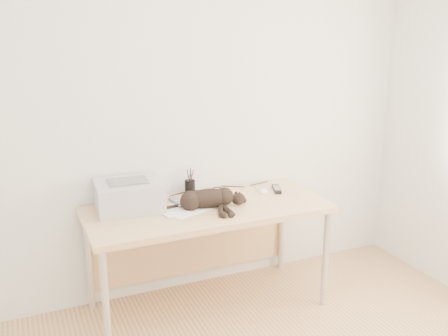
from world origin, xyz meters
name	(u,v)px	position (x,y,z in m)	size (l,w,h in m)	color
wall_back	(188,114)	(0.00, 1.75, 1.30)	(3.50, 3.50, 0.00)	silver
desk	(203,221)	(0.00, 1.48, 0.61)	(1.60, 0.70, 0.74)	#E4BC85
printer	(129,195)	(-0.49, 1.55, 0.83)	(0.44, 0.38, 0.20)	#A2A2A6
papers	(185,209)	(-0.15, 1.40, 0.74)	(0.40, 0.33, 0.01)	white
cat	(206,200)	(-0.02, 1.37, 0.80)	(0.59, 0.32, 0.13)	black
mug	(151,195)	(-0.31, 1.64, 0.79)	(0.10, 0.10, 0.09)	white
pen_cup	(190,187)	(-0.02, 1.68, 0.79)	(0.07, 0.07, 0.19)	black
remote_grey	(178,202)	(-0.17, 1.52, 0.75)	(0.05, 0.19, 0.02)	slate
remote_black	(277,189)	(0.58, 1.50, 0.75)	(0.05, 0.18, 0.02)	black
mouse	(263,189)	(0.48, 1.52, 0.76)	(0.07, 0.12, 0.04)	white
cable_tangle	(192,192)	(0.00, 1.70, 0.75)	(1.36, 0.07, 0.01)	black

